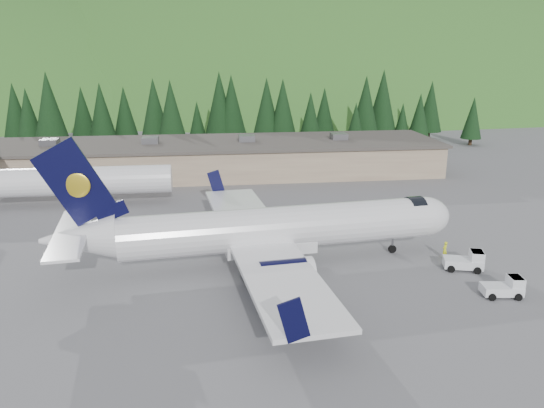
{
  "coord_description": "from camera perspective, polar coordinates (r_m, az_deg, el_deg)",
  "views": [
    {
      "loc": [
        -6.52,
        -45.4,
        19.15
      ],
      "look_at": [
        0.0,
        6.0,
        4.0
      ],
      "focal_mm": 35.0,
      "sensor_mm": 36.0,
      "label": 1
    }
  ],
  "objects": [
    {
      "name": "tree_line",
      "position": [
        106.09,
        -8.69,
        9.9
      ],
      "size": [
        113.06,
        17.56,
        14.38
      ],
      "color": "black",
      "rests_on": "ground"
    },
    {
      "name": "airliner",
      "position": [
        48.27,
        -0.38,
        -2.83
      ],
      "size": [
        37.7,
        35.44,
        12.5
      ],
      "rotation": [
        0.0,
        0.0,
        0.11
      ],
      "color": "white",
      "rests_on": "ground"
    },
    {
      "name": "baggage_tug_a",
      "position": [
        47.05,
        23.81,
        -8.21
      ],
      "size": [
        3.29,
        2.2,
        1.66
      ],
      "rotation": [
        0.0,
        0.0,
        -0.12
      ],
      "color": "white",
      "rests_on": "ground"
    },
    {
      "name": "hills",
      "position": [
        279.06,
        5.69,
        -5.21
      ],
      "size": [
        614.0,
        330.0,
        300.0
      ],
      "color": "#2E5A1E",
      "rests_on": "ground"
    },
    {
      "name": "ground",
      "position": [
        49.7,
        0.88,
        -6.37
      ],
      "size": [
        600.0,
        600.0,
        0.0
      ],
      "primitive_type": "plane",
      "color": "#5A5A5F"
    },
    {
      "name": "ramp_worker",
      "position": [
        53.1,
        18.09,
        -4.72
      ],
      "size": [
        0.73,
        0.67,
        1.67
      ],
      "primitive_type": "imported",
      "rotation": [
        0.0,
        0.0,
        3.74
      ],
      "color": "yellow",
      "rests_on": "ground"
    },
    {
      "name": "second_airliner",
      "position": [
        71.63,
        -21.94,
        2.34
      ],
      "size": [
        27.5,
        11.0,
        10.05
      ],
      "color": "white",
      "rests_on": "ground"
    },
    {
      "name": "terminal_building",
      "position": [
        85.03,
        -6.1,
        5.0
      ],
      "size": [
        71.0,
        17.0,
        6.1
      ],
      "color": "gray",
      "rests_on": "ground"
    },
    {
      "name": "baggage_tug_b",
      "position": [
        51.13,
        20.22,
        -5.78
      ],
      "size": [
        3.72,
        2.77,
        1.8
      ],
      "rotation": [
        0.0,
        0.0,
        -0.28
      ],
      "color": "white",
      "rests_on": "ground"
    }
  ]
}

